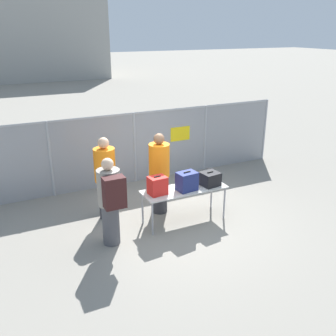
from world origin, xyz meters
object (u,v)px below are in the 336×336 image
suitcase_red (157,185)px  suitcase_navy (187,181)px  suitcase_black (210,179)px  traveler_hooded (110,199)px  security_worker_near (159,172)px  utility_trailer (172,135)px  inspection_table (184,191)px  security_worker_far (105,178)px

suitcase_red → suitcase_navy: bearing=-7.4°
suitcase_black → traveler_hooded: bearing=-175.2°
suitcase_navy → security_worker_near: size_ratio=0.24×
utility_trailer → inspection_table: bearing=-113.5°
suitcase_red → traveler_hooded: 1.12m
suitcase_black → suitcase_red: bearing=176.8°
inspection_table → suitcase_black: bearing=-6.3°
traveler_hooded → security_worker_far: 1.16m
inspection_table → suitcase_red: bearing=179.7°
suitcase_navy → traveler_hooded: bearing=-174.1°
suitcase_navy → inspection_table: bearing=101.3°
suitcase_black → utility_trailer: suitcase_black is taller
security_worker_near → utility_trailer: security_worker_near is taller
suitcase_navy → suitcase_black: suitcase_navy is taller
suitcase_black → security_worker_near: size_ratio=0.23×
suitcase_black → security_worker_near: security_worker_near is taller
traveler_hooded → security_worker_far: size_ratio=0.95×
inspection_table → security_worker_far: security_worker_far is taller
inspection_table → suitcase_red: 0.67m
suitcase_red → suitcase_black: suitcase_red is taller
utility_trailer → suitcase_navy: bearing=-113.0°
suitcase_red → utility_trailer: bearing=60.8°
suitcase_black → security_worker_far: security_worker_far is taller
security_worker_near → security_worker_far: 1.19m
traveler_hooded → security_worker_far: bearing=59.9°
inspection_table → traveler_hooded: (-1.71, -0.26, 0.27)m
security_worker_near → suitcase_red: bearing=66.9°
suitcase_navy → security_worker_near: security_worker_near is taller
suitcase_black → utility_trailer: 5.37m
suitcase_red → suitcase_navy: size_ratio=0.90×
suitcase_black → traveler_hooded: size_ratio=0.24×
inspection_table → security_worker_near: bearing=115.1°
traveler_hooded → utility_trailer: bearing=35.8°
suitcase_red → suitcase_black: (1.22, -0.07, -0.04)m
suitcase_navy → suitcase_black: 0.58m
suitcase_black → traveler_hooded: (-2.31, -0.19, 0.06)m
suitcase_navy → suitcase_black: (0.58, 0.02, -0.05)m
suitcase_black → traveler_hooded: 2.32m
suitcase_red → traveler_hooded: bearing=-166.4°
suitcase_red → utility_trailer: 5.79m
security_worker_near → inspection_table: bearing=119.4°
security_worker_near → suitcase_navy: bearing=118.0°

